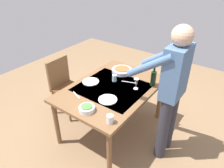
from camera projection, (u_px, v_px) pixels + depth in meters
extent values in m
plane|color=#846647|center=(112.00, 129.00, 3.17)|extent=(6.00, 6.00, 0.00)
cube|color=brown|center=(112.00, 88.00, 2.80)|extent=(1.44, 1.01, 0.04)
cube|color=#B2B7C1|center=(112.00, 87.00, 2.79)|extent=(0.79, 0.86, 0.00)
cylinder|color=brown|center=(114.00, 83.00, 3.66)|extent=(0.06, 0.06, 0.70)
cylinder|color=brown|center=(56.00, 123.00, 2.76)|extent=(0.06, 0.06, 0.70)
cylinder|color=brown|center=(160.00, 99.00, 3.22)|extent=(0.06, 0.06, 0.70)
cylinder|color=brown|center=(109.00, 154.00, 2.32)|extent=(0.06, 0.06, 0.70)
cube|color=#523019|center=(68.00, 89.00, 3.30)|extent=(0.40, 0.40, 0.04)
cube|color=brown|center=(58.00, 72.00, 3.26)|extent=(0.40, 0.04, 0.45)
cylinder|color=brown|center=(70.00, 93.00, 3.61)|extent=(0.04, 0.04, 0.43)
cylinder|color=brown|center=(54.00, 102.00, 3.38)|extent=(0.04, 0.04, 0.43)
cylinder|color=brown|center=(84.00, 99.00, 3.44)|extent=(0.04, 0.04, 0.43)
cylinder|color=brown|center=(69.00, 110.00, 3.21)|extent=(0.04, 0.04, 0.43)
cylinder|color=#2D2D38|center=(163.00, 129.00, 2.54)|extent=(0.14, 0.14, 0.88)
cylinder|color=#2D2D38|center=(170.00, 120.00, 2.67)|extent=(0.14, 0.14, 0.88)
cube|color=#47668E|center=(176.00, 72.00, 2.22)|extent=(0.36, 0.20, 0.60)
sphere|color=tan|center=(182.00, 36.00, 2.02)|extent=(0.22, 0.22, 0.22)
cylinder|color=#47668E|center=(149.00, 66.00, 2.19)|extent=(0.08, 0.52, 0.40)
cylinder|color=#47668E|center=(163.00, 55.00, 2.42)|extent=(0.08, 0.52, 0.40)
cylinder|color=black|center=(153.00, 79.00, 2.79)|extent=(0.07, 0.07, 0.20)
cylinder|color=black|center=(154.00, 69.00, 2.72)|extent=(0.03, 0.03, 0.08)
cylinder|color=black|center=(155.00, 66.00, 2.69)|extent=(0.03, 0.03, 0.02)
cylinder|color=white|center=(136.00, 89.00, 2.76)|extent=(0.06, 0.06, 0.01)
cylinder|color=white|center=(136.00, 86.00, 2.74)|extent=(0.01, 0.01, 0.07)
cone|color=white|center=(136.00, 81.00, 2.70)|extent=(0.07, 0.07, 0.07)
cylinder|color=beige|center=(136.00, 83.00, 2.71)|extent=(0.03, 0.03, 0.03)
cylinder|color=silver|center=(110.00, 119.00, 2.17)|extent=(0.07, 0.07, 0.09)
cylinder|color=silver|center=(114.00, 78.00, 2.91)|extent=(0.06, 0.06, 0.09)
cylinder|color=silver|center=(122.00, 71.00, 3.14)|extent=(0.30, 0.30, 0.05)
cylinder|color=#C6562D|center=(122.00, 69.00, 3.13)|extent=(0.22, 0.22, 0.03)
cylinder|color=silver|center=(87.00, 109.00, 2.35)|extent=(0.18, 0.18, 0.05)
cylinder|color=#4C843D|center=(87.00, 107.00, 2.33)|extent=(0.13, 0.13, 0.03)
cylinder|color=silver|center=(91.00, 82.00, 2.90)|extent=(0.23, 0.23, 0.01)
cylinder|color=silver|center=(108.00, 100.00, 2.54)|extent=(0.23, 0.23, 0.01)
cube|color=silver|center=(129.00, 82.00, 2.90)|extent=(0.08, 0.19, 0.00)
cube|color=silver|center=(76.00, 95.00, 2.63)|extent=(0.07, 0.17, 0.00)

